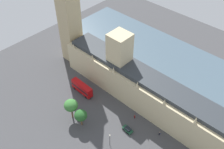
{
  "coord_description": "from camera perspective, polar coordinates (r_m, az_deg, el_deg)",
  "views": [
    {
      "loc": [
        57.8,
        38.05,
        78.59
      ],
      "look_at": [
        1.0,
        -15.03,
        7.69
      ],
      "focal_mm": 41.57,
      "sensor_mm": 36.0,
      "label": 1
    }
  ],
  "objects": [
    {
      "name": "ground_plane",
      "position": [
        104.71,
        6.44,
        -6.64
      ],
      "size": [
        147.12,
        147.12,
        0.0
      ],
      "primitive_type": "plane",
      "color": "#424244"
    },
    {
      "name": "river_thames",
      "position": [
        124.8,
        15.41,
        1.6
      ],
      "size": [
        35.5,
        132.41,
        0.25
      ],
      "primitive_type": "cube",
      "color": "#475B6B",
      "rests_on": "ground"
    },
    {
      "name": "parliament_building",
      "position": [
        100.82,
        6.85,
        -2.76
      ],
      "size": [
        12.79,
        77.12,
        26.14
      ],
      "color": "#CCBA8E",
      "rests_on": "ground"
    },
    {
      "name": "double_decker_bus_far_end",
      "position": [
        107.54,
        -6.61,
        -2.93
      ],
      "size": [
        2.87,
        10.56,
        4.75
      ],
      "rotation": [
        0.0,
        0.0,
        -0.03
      ],
      "color": "#B20C0F",
      "rests_on": "ground"
    },
    {
      "name": "car_dark_green_trailing",
      "position": [
        95.8,
        3.46,
        -11.96
      ],
      "size": [
        2.16,
        4.19,
        1.74
      ],
      "rotation": [
        0.0,
        0.0,
        3.05
      ],
      "color": "#19472D",
      "rests_on": "ground"
    },
    {
      "name": "pedestrian_kerbside",
      "position": [
        96.29,
        10.42,
        -12.66
      ],
      "size": [
        0.51,
        0.61,
        1.64
      ],
      "rotation": [
        0.0,
        0.0,
        0.11
      ],
      "color": "black",
      "rests_on": "ground"
    },
    {
      "name": "pedestrian_corner",
      "position": [
        99.72,
        5.01,
        -9.19
      ],
      "size": [
        0.61,
        0.5,
        1.66
      ],
      "rotation": [
        0.0,
        0.0,
        1.48
      ],
      "color": "maroon",
      "rests_on": "ground"
    },
    {
      "name": "plane_tree_midblock",
      "position": [
        94.42,
        -6.89,
        -8.92
      ],
      "size": [
        4.68,
        4.68,
        7.4
      ],
      "color": "brown",
      "rests_on": "ground"
    },
    {
      "name": "plane_tree_by_river_gate",
      "position": [
        96.2,
        -9.03,
        -6.74
      ],
      "size": [
        5.11,
        5.11,
        8.9
      ],
      "color": "brown",
      "rests_on": "ground"
    },
    {
      "name": "street_lamp_under_trees",
      "position": [
        89.45,
        -0.48,
        -13.82
      ],
      "size": [
        0.56,
        0.56,
        6.09
      ],
      "color": "black",
      "rests_on": "ground"
    }
  ]
}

